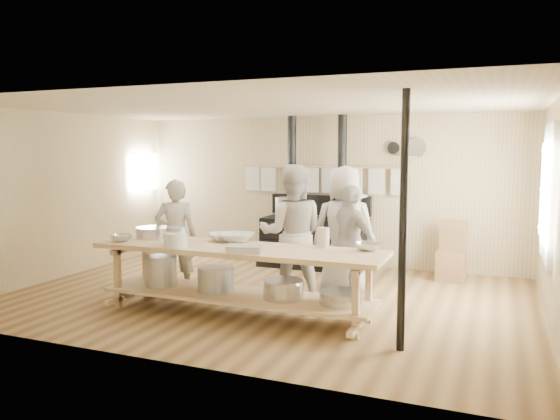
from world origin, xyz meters
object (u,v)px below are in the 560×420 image
(cook_far_left, at_px, (176,236))
(cook_center, at_px, (344,231))
(cook_right, at_px, (351,243))
(prep_table, at_px, (237,273))
(roasting_pan, at_px, (245,249))
(cook_left, at_px, (292,234))
(cook_by_window, at_px, (348,233))
(stove, at_px, (315,237))
(chair, at_px, (451,263))

(cook_far_left, distance_m, cook_center, 2.36)
(cook_far_left, xyz_separation_m, cook_right, (2.41, 0.50, -0.03))
(prep_table, distance_m, cook_center, 1.72)
(roasting_pan, bearing_deg, cook_right, 60.35)
(roasting_pan, bearing_deg, cook_center, 67.75)
(cook_left, height_order, cook_by_window, cook_left)
(cook_right, relative_size, roasting_pan, 4.02)
(stove, relative_size, cook_right, 1.67)
(cook_far_left, bearing_deg, stove, -151.41)
(prep_table, distance_m, chair, 3.67)
(prep_table, distance_m, cook_far_left, 1.48)
(cook_right, xyz_separation_m, cook_by_window, (-0.29, 0.96, -0.02))
(chair, bearing_deg, cook_right, -122.66)
(cook_center, bearing_deg, stove, -84.70)
(stove, xyz_separation_m, chair, (2.27, -0.15, -0.25))
(prep_table, bearing_deg, chair, 51.59)
(stove, bearing_deg, cook_far_left, -118.75)
(cook_center, distance_m, roasting_pan, 1.84)
(stove, xyz_separation_m, cook_far_left, (-1.29, -2.35, 0.28))
(cook_center, bearing_deg, cook_far_left, -7.54)
(prep_table, relative_size, cook_left, 1.97)
(cook_far_left, distance_m, chair, 4.22)
(cook_far_left, height_order, cook_left, cook_left)
(stove, distance_m, cook_center, 1.94)
(cook_center, xyz_separation_m, chair, (1.31, 1.50, -0.63))
(cook_by_window, distance_m, roasting_pan, 2.53)
(prep_table, bearing_deg, stove, 89.96)
(stove, distance_m, chair, 2.29)
(cook_far_left, bearing_deg, cook_center, 164.78)
(cook_right, height_order, chair, cook_right)
(cook_far_left, bearing_deg, roasting_pan, 114.75)
(prep_table, relative_size, cook_right, 2.32)
(prep_table, relative_size, cook_far_left, 2.24)
(cook_center, bearing_deg, chair, -156.21)
(cook_center, xyz_separation_m, cook_right, (0.15, -0.21, -0.13))
(chair, distance_m, roasting_pan, 3.83)
(cook_left, bearing_deg, cook_by_window, -126.07)
(stove, xyz_separation_m, roasting_pan, (0.26, -3.35, 0.37))
(cook_center, height_order, chair, cook_center)
(stove, bearing_deg, cook_center, -59.72)
(stove, relative_size, chair, 2.82)
(cook_right, relative_size, cook_by_window, 1.02)
(prep_table, bearing_deg, cook_right, 46.18)
(cook_left, bearing_deg, cook_right, -173.52)
(cook_right, xyz_separation_m, roasting_pan, (-0.85, -1.49, 0.12))
(chair, bearing_deg, cook_far_left, -146.74)
(prep_table, height_order, cook_far_left, cook_far_left)
(prep_table, xyz_separation_m, cook_left, (0.40, 0.84, 0.39))
(cook_right, distance_m, roasting_pan, 1.72)
(cook_far_left, xyz_separation_m, chair, (3.56, 2.20, -0.53))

